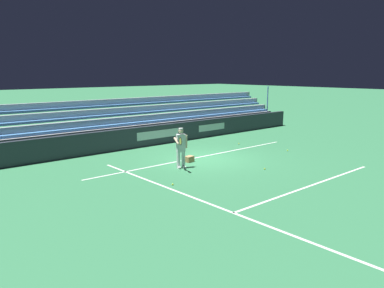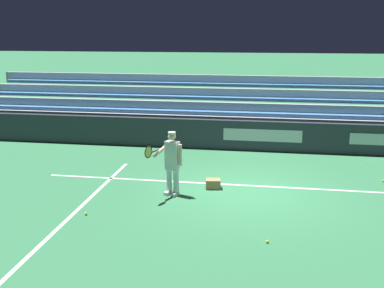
{
  "view_description": "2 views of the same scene",
  "coord_description": "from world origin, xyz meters",
  "px_view_note": "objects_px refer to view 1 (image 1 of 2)",
  "views": [
    {
      "loc": [
        11.7,
        12.46,
        4.01
      ],
      "look_at": [
        1.35,
        0.47,
        0.95
      ],
      "focal_mm": 35.0,
      "sensor_mm": 36.0,
      "label": 1
    },
    {
      "loc": [
        -0.29,
        11.62,
        4.25
      ],
      "look_at": [
        1.54,
        0.31,
        1.36
      ],
      "focal_mm": 42.0,
      "sensor_mm": 36.0,
      "label": 2
    }
  ],
  "objects_px": {
    "ball_box_cardboard": "(189,159)",
    "tennis_ball_by_box": "(239,144)",
    "tennis_ball_toward_net": "(288,150)",
    "tennis_ball_far_right": "(173,184)",
    "tennis_player": "(181,148)",
    "tennis_ball_far_left": "(265,169)"
  },
  "relations": [
    {
      "from": "ball_box_cardboard",
      "to": "tennis_ball_by_box",
      "type": "distance_m",
      "value": 4.98
    },
    {
      "from": "ball_box_cardboard",
      "to": "tennis_ball_far_right",
      "type": "height_order",
      "value": "ball_box_cardboard"
    },
    {
      "from": "tennis_player",
      "to": "ball_box_cardboard",
      "type": "xyz_separation_m",
      "value": [
        -1.02,
        -0.67,
        -0.76
      ]
    },
    {
      "from": "tennis_ball_by_box",
      "to": "tennis_ball_far_right",
      "type": "relative_size",
      "value": 1.0
    },
    {
      "from": "tennis_player",
      "to": "tennis_ball_by_box",
      "type": "xyz_separation_m",
      "value": [
        -5.83,
        -2.0,
        -0.86
      ]
    },
    {
      "from": "ball_box_cardboard",
      "to": "tennis_ball_toward_net",
      "type": "distance_m",
      "value": 5.59
    },
    {
      "from": "ball_box_cardboard",
      "to": "tennis_ball_by_box",
      "type": "bearing_deg",
      "value": -164.52
    },
    {
      "from": "tennis_player",
      "to": "ball_box_cardboard",
      "type": "height_order",
      "value": "tennis_player"
    },
    {
      "from": "ball_box_cardboard",
      "to": "tennis_ball_far_right",
      "type": "distance_m",
      "value": 3.63
    },
    {
      "from": "tennis_player",
      "to": "tennis_ball_far_right",
      "type": "bearing_deg",
      "value": 43.74
    },
    {
      "from": "tennis_ball_toward_net",
      "to": "tennis_ball_by_box",
      "type": "height_order",
      "value": "same"
    },
    {
      "from": "tennis_ball_toward_net",
      "to": "tennis_ball_far_right",
      "type": "xyz_separation_m",
      "value": [
        8.15,
        0.82,
        0.0
      ]
    },
    {
      "from": "tennis_ball_toward_net",
      "to": "tennis_ball_far_right",
      "type": "distance_m",
      "value": 8.19
    },
    {
      "from": "tennis_player",
      "to": "tennis_ball_by_box",
      "type": "distance_m",
      "value": 6.22
    },
    {
      "from": "ball_box_cardboard",
      "to": "tennis_ball_far_left",
      "type": "bearing_deg",
      "value": 115.49
    },
    {
      "from": "tennis_ball_by_box",
      "to": "tennis_ball_far_right",
      "type": "height_order",
      "value": "same"
    },
    {
      "from": "ball_box_cardboard",
      "to": "tennis_ball_toward_net",
      "type": "xyz_separation_m",
      "value": [
        -5.38,
        1.52,
        -0.1
      ]
    },
    {
      "from": "ball_box_cardboard",
      "to": "tennis_ball_by_box",
      "type": "height_order",
      "value": "ball_box_cardboard"
    },
    {
      "from": "ball_box_cardboard",
      "to": "tennis_ball_by_box",
      "type": "relative_size",
      "value": 6.06
    },
    {
      "from": "tennis_ball_by_box",
      "to": "tennis_ball_far_right",
      "type": "bearing_deg",
      "value": 25.88
    },
    {
      "from": "tennis_player",
      "to": "tennis_ball_far_right",
      "type": "xyz_separation_m",
      "value": [
        1.75,
        1.67,
        -0.86
      ]
    },
    {
      "from": "tennis_ball_far_right",
      "to": "tennis_ball_far_left",
      "type": "relative_size",
      "value": 1.0
    }
  ]
}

